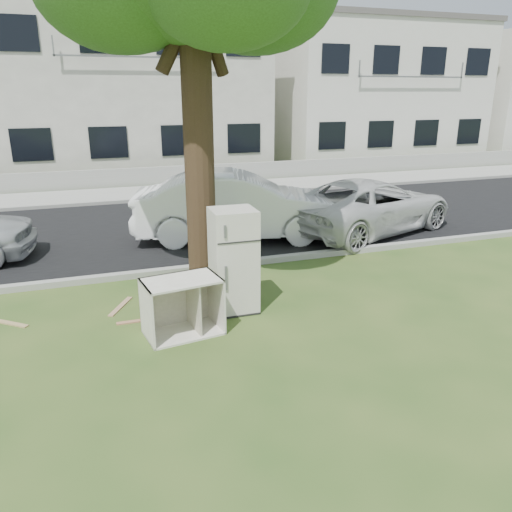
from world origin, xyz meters
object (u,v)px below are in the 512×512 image
object	(u,v)px
cabinet	(182,307)
fridge	(234,261)
car_right	(369,205)
car_center	(238,206)

from	to	relation	value
cabinet	fridge	bearing A→B (deg)	22.94
fridge	car_right	world-z (taller)	fridge
cabinet	car_right	distance (m)	7.07
cabinet	car_right	world-z (taller)	car_right
cabinet	car_right	bearing A→B (deg)	28.12
fridge	car_right	size ratio (longest dim) A/B	0.35
fridge	car_right	bearing A→B (deg)	38.41
cabinet	car_right	xyz separation A→B (m)	(5.68, 4.19, 0.25)
fridge	car_center	world-z (taller)	fridge
car_right	fridge	bearing A→B (deg)	107.44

